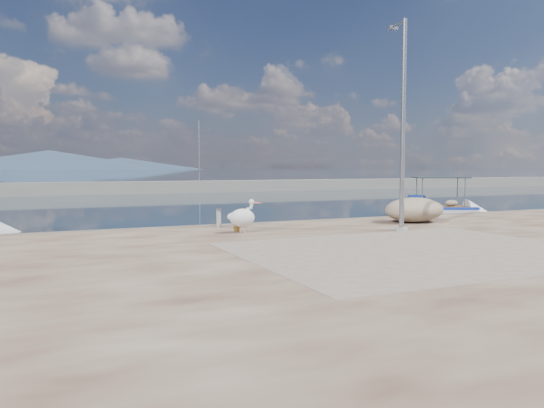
{
  "coord_description": "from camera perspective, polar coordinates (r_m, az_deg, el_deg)",
  "views": [
    {
      "loc": [
        -7.91,
        -13.7,
        2.64
      ],
      "look_at": [
        0.0,
        3.8,
        1.3
      ],
      "focal_mm": 35.0,
      "sensor_mm": 36.0,
      "label": 1
    }
  ],
  "objects": [
    {
      "name": "quay",
      "position": [
        11.3,
        21.18,
        -8.5
      ],
      "size": [
        44.0,
        22.0,
        0.5
      ],
      "primitive_type": "cube",
      "color": "#4A2C20",
      "rests_on": "ground"
    },
    {
      "name": "breakwater",
      "position": [
        54.32,
        -15.94,
        1.69
      ],
      "size": [
        120.0,
        2.2,
        7.5
      ],
      "color": "gray",
      "rests_on": "ground"
    },
    {
      "name": "bollard_near",
      "position": [
        19.05,
        -5.75,
        -1.4
      ],
      "size": [
        0.22,
        0.22,
        0.66
      ],
      "color": "gray",
      "rests_on": "quay"
    },
    {
      "name": "potted_plant",
      "position": [
        17.62,
        -3.77,
        -2.29
      ],
      "size": [
        0.42,
        0.38,
        0.43
      ],
      "primitive_type": "imported",
      "rotation": [
        0.0,
        0.0,
        0.1
      ],
      "color": "#33722D",
      "rests_on": "quay"
    },
    {
      "name": "pelican",
      "position": [
        17.21,
        -3.16,
        -1.42
      ],
      "size": [
        1.16,
        0.73,
        1.1
      ],
      "rotation": [
        0.0,
        0.0,
        -0.28
      ],
      "color": "tan",
      "rests_on": "quay"
    },
    {
      "name": "ground",
      "position": [
        16.04,
        5.62,
        -5.5
      ],
      "size": [
        1400.0,
        1400.0,
        0.0
      ],
      "primitive_type": "plane",
      "color": "#162635",
      "rests_on": "ground"
    },
    {
      "name": "lamp_post",
      "position": [
        18.32,
        13.86,
        7.5
      ],
      "size": [
        0.44,
        0.96,
        7.0
      ],
      "color": "gray",
      "rests_on": "quay"
    },
    {
      "name": "boat_right",
      "position": [
        30.33,
        17.5,
        -0.82
      ],
      "size": [
        5.35,
        3.77,
        2.47
      ],
      "rotation": [
        0.0,
        0.0,
        -0.46
      ],
      "color": "white",
      "rests_on": "ground"
    },
    {
      "name": "net_pile_c",
      "position": [
        21.27,
        15.06,
        -0.61
      ],
      "size": [
        2.46,
        1.76,
        0.97
      ],
      "primitive_type": "ellipsoid",
      "color": "tan",
      "rests_on": "quay"
    },
    {
      "name": "mountains",
      "position": [
        663.85,
        -23.33,
        4.27
      ],
      "size": [
        370.0,
        280.0,
        22.0
      ],
      "color": "#28384C",
      "rests_on": "ground"
    },
    {
      "name": "quay_patch",
      "position": [
        14.09,
        15.33,
        -4.88
      ],
      "size": [
        9.0,
        7.0,
        0.01
      ],
      "primitive_type": "cube",
      "color": "gray",
      "rests_on": "quay"
    }
  ]
}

